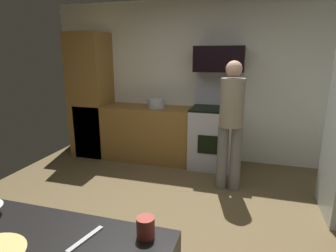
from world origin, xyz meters
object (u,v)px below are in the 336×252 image
(stock_pot, at_px, (156,103))
(microwave, at_px, (219,59))
(oven_range, at_px, (215,135))
(mug_coffee, at_px, (146,227))
(person_cook, at_px, (231,120))

(stock_pot, bearing_deg, microwave, 4.63)
(oven_range, distance_m, stock_pot, 1.09)
(oven_range, distance_m, microwave, 1.17)
(microwave, xyz_separation_m, stock_pot, (-0.99, -0.08, -0.71))
(mug_coffee, bearing_deg, person_cook, 84.30)
(microwave, bearing_deg, person_cook, -72.38)
(microwave, bearing_deg, stock_pot, -175.37)
(person_cook, relative_size, stock_pot, 5.89)
(oven_range, height_order, person_cook, person_cook)
(oven_range, distance_m, mug_coffee, 3.19)
(person_cook, relative_size, mug_coffee, 16.65)
(person_cook, bearing_deg, oven_range, 109.49)
(mug_coffee, distance_m, stock_pot, 3.33)
(oven_range, xyz_separation_m, stock_pot, (-0.99, 0.01, 0.46))
(microwave, xyz_separation_m, person_cook, (0.27, -0.84, -0.74))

